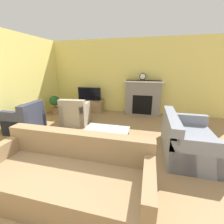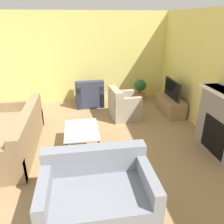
{
  "view_description": "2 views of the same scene",
  "coord_description": "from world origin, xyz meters",
  "px_view_note": "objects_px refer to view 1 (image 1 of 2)",
  "views": [
    {
      "loc": [
        1.08,
        -0.71,
        1.76
      ],
      "look_at": [
        0.27,
        2.53,
        0.73
      ],
      "focal_mm": 24.0,
      "sensor_mm": 36.0,
      "label": 1
    },
    {
      "loc": [
        4.19,
        2.16,
        2.48
      ],
      "look_at": [
        0.49,
        2.75,
        0.87
      ],
      "focal_mm": 35.0,
      "sensor_mm": 36.0,
      "label": 2
    }
  ],
  "objects_px": {
    "couch_loveseat": "(187,141)",
    "armchair_by_window": "(26,121)",
    "couch_sectional": "(69,177)",
    "mantel_clock": "(143,77)",
    "potted_plant": "(55,104)",
    "tv": "(89,94)",
    "armchair_accent": "(75,114)",
    "coffee_table": "(106,132)"
  },
  "relations": [
    {
      "from": "couch_sectional",
      "to": "armchair_by_window",
      "type": "height_order",
      "value": "same"
    },
    {
      "from": "couch_loveseat",
      "to": "potted_plant",
      "type": "height_order",
      "value": "couch_loveseat"
    },
    {
      "from": "armchair_accent",
      "to": "coffee_table",
      "type": "bearing_deg",
      "value": 133.36
    },
    {
      "from": "couch_sectional",
      "to": "mantel_clock",
      "type": "xyz_separation_m",
      "value": [
        0.74,
        4.03,
        1.1
      ]
    },
    {
      "from": "couch_sectional",
      "to": "armchair_by_window",
      "type": "distance_m",
      "value": 2.81
    },
    {
      "from": "tv",
      "to": "couch_loveseat",
      "type": "height_order",
      "value": "tv"
    },
    {
      "from": "mantel_clock",
      "to": "armchair_accent",
      "type": "bearing_deg",
      "value": -141.46
    },
    {
      "from": "tv",
      "to": "mantel_clock",
      "type": "relative_size",
      "value": 3.55
    },
    {
      "from": "tv",
      "to": "armchair_accent",
      "type": "relative_size",
      "value": 1.1
    },
    {
      "from": "couch_loveseat",
      "to": "armchair_by_window",
      "type": "distance_m",
      "value": 4.08
    },
    {
      "from": "tv",
      "to": "armchair_accent",
      "type": "distance_m",
      "value": 1.43
    },
    {
      "from": "armchair_by_window",
      "to": "tv",
      "type": "bearing_deg",
      "value": 153.31
    },
    {
      "from": "armchair_by_window",
      "to": "mantel_clock",
      "type": "relative_size",
      "value": 3.23
    },
    {
      "from": "couch_loveseat",
      "to": "coffee_table",
      "type": "distance_m",
      "value": 1.69
    },
    {
      "from": "couch_sectional",
      "to": "mantel_clock",
      "type": "distance_m",
      "value": 4.24
    },
    {
      "from": "tv",
      "to": "couch_loveseat",
      "type": "relative_size",
      "value": 0.63
    },
    {
      "from": "armchair_accent",
      "to": "coffee_table",
      "type": "relative_size",
      "value": 0.86
    },
    {
      "from": "coffee_table",
      "to": "potted_plant",
      "type": "xyz_separation_m",
      "value": [
        -2.6,
        1.96,
        0.01
      ]
    },
    {
      "from": "potted_plant",
      "to": "tv",
      "type": "bearing_deg",
      "value": 24.8
    },
    {
      "from": "armchair_accent",
      "to": "coffee_table",
      "type": "distance_m",
      "value": 1.75
    },
    {
      "from": "couch_loveseat",
      "to": "mantel_clock",
      "type": "xyz_separation_m",
      "value": [
        -1.08,
        2.51,
        1.1
      ]
    },
    {
      "from": "coffee_table",
      "to": "mantel_clock",
      "type": "relative_size",
      "value": 3.74
    },
    {
      "from": "armchair_accent",
      "to": "tv",
      "type": "bearing_deg",
      "value": -92.43
    },
    {
      "from": "coffee_table",
      "to": "tv",
      "type": "bearing_deg",
      "value": 119.2
    },
    {
      "from": "tv",
      "to": "couch_sectional",
      "type": "height_order",
      "value": "tv"
    },
    {
      "from": "tv",
      "to": "armchair_accent",
      "type": "xyz_separation_m",
      "value": [
        0.08,
        -1.37,
        -0.4
      ]
    },
    {
      "from": "tv",
      "to": "coffee_table",
      "type": "relative_size",
      "value": 0.95
    },
    {
      "from": "couch_sectional",
      "to": "potted_plant",
      "type": "height_order",
      "value": "couch_sectional"
    },
    {
      "from": "armchair_by_window",
      "to": "potted_plant",
      "type": "xyz_separation_m",
      "value": [
        -0.2,
        1.66,
        0.08
      ]
    },
    {
      "from": "armchair_by_window",
      "to": "coffee_table",
      "type": "height_order",
      "value": "armchair_by_window"
    },
    {
      "from": "potted_plant",
      "to": "mantel_clock",
      "type": "bearing_deg",
      "value": 12.43
    },
    {
      "from": "armchair_by_window",
      "to": "couch_loveseat",
      "type": "bearing_deg",
      "value": 85.45
    },
    {
      "from": "couch_sectional",
      "to": "couch_loveseat",
      "type": "bearing_deg",
      "value": 39.82
    },
    {
      "from": "potted_plant",
      "to": "mantel_clock",
      "type": "height_order",
      "value": "mantel_clock"
    },
    {
      "from": "armchair_by_window",
      "to": "coffee_table",
      "type": "relative_size",
      "value": 0.86
    },
    {
      "from": "armchair_accent",
      "to": "coffee_table",
      "type": "xyz_separation_m",
      "value": [
        1.32,
        -1.14,
        0.07
      ]
    },
    {
      "from": "couch_sectional",
      "to": "armchair_accent",
      "type": "xyz_separation_m",
      "value": [
        -1.18,
        2.5,
        0.02
      ]
    },
    {
      "from": "armchair_accent",
      "to": "potted_plant",
      "type": "relative_size",
      "value": 1.23
    },
    {
      "from": "couch_loveseat",
      "to": "armchair_accent",
      "type": "bearing_deg",
      "value": 71.89
    },
    {
      "from": "armchair_accent",
      "to": "mantel_clock",
      "type": "distance_m",
      "value": 2.68
    },
    {
      "from": "potted_plant",
      "to": "couch_loveseat",
      "type": "bearing_deg",
      "value": -22.89
    },
    {
      "from": "coffee_table",
      "to": "potted_plant",
      "type": "bearing_deg",
      "value": 142.91
    }
  ]
}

